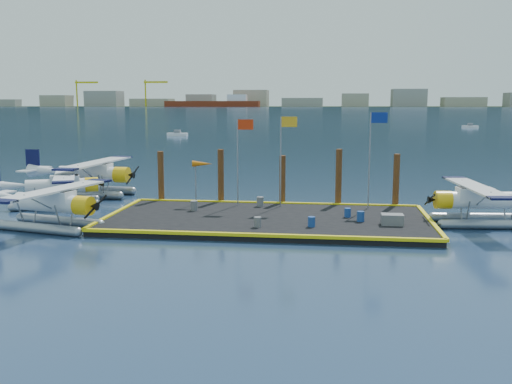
# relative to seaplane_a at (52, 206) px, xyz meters

# --- Properties ---
(ground) EXTENTS (4000.00, 4000.00, 0.00)m
(ground) POSITION_rel_seaplane_a_xyz_m (12.64, 3.40, -1.44)
(ground) COLOR #19324B
(ground) RESTS_ON ground
(dock) EXTENTS (20.00, 10.00, 0.40)m
(dock) POSITION_rel_seaplane_a_xyz_m (12.64, 3.40, -1.24)
(dock) COLOR black
(dock) RESTS_ON ground
(dock_bumpers) EXTENTS (20.25, 10.25, 0.18)m
(dock_bumpers) POSITION_rel_seaplane_a_xyz_m (12.64, 3.40, -0.95)
(dock_bumpers) COLOR yellow
(dock_bumpers) RESTS_ON dock
(far_backdrop) EXTENTS (3050.00, 2050.00, 810.00)m
(far_backdrop) POSITION_rel_seaplane_a_xyz_m (252.55, 1740.92, 8.01)
(far_backdrop) COLOR black
(far_backdrop) RESTS_ON ground
(seaplane_a) EXTENTS (8.62, 9.34, 3.31)m
(seaplane_a) POSITION_rel_seaplane_a_xyz_m (0.00, 0.00, 0.00)
(seaplane_a) COLOR gray
(seaplane_a) RESTS_ON ground
(seaplane_b) EXTENTS (8.21, 8.62, 3.16)m
(seaplane_b) POSITION_rel_seaplane_a_xyz_m (-3.03, 7.30, -0.07)
(seaplane_b) COLOR gray
(seaplane_b) RESTS_ON ground
(seaplane_c) EXTENTS (9.51, 10.49, 3.72)m
(seaplane_c) POSITION_rel_seaplane_a_xyz_m (-2.64, 12.11, 0.18)
(seaplane_c) COLOR gray
(seaplane_c) RESTS_ON ground
(seaplane_d) EXTENTS (8.40, 9.27, 3.28)m
(seaplane_d) POSITION_rel_seaplane_a_xyz_m (25.78, 4.44, -0.01)
(seaplane_d) COLOR gray
(seaplane_d) RESTS_ON ground
(drum_0) EXTENTS (0.47, 0.47, 0.66)m
(drum_0) POSITION_rel_seaplane_a_xyz_m (7.54, 4.92, -0.71)
(drum_0) COLOR slate
(drum_0) RESTS_ON dock
(drum_1) EXTENTS (0.42, 0.42, 0.59)m
(drum_1) POSITION_rel_seaplane_a_xyz_m (15.49, 0.89, -0.75)
(drum_1) COLOR navy
(drum_1) RESTS_ON dock
(drum_2) EXTENTS (0.45, 0.45, 0.63)m
(drum_2) POSITION_rel_seaplane_a_xyz_m (18.40, 2.74, -0.73)
(drum_2) COLOR navy
(drum_2) RESTS_ON dock
(drum_3) EXTENTS (0.42, 0.42, 0.60)m
(drum_3) POSITION_rel_seaplane_a_xyz_m (12.38, 0.39, -0.74)
(drum_3) COLOR slate
(drum_3) RESTS_ON dock
(drum_4) EXTENTS (0.40, 0.40, 0.57)m
(drum_4) POSITION_rel_seaplane_a_xyz_m (17.66, 4.01, -0.76)
(drum_4) COLOR navy
(drum_4) RESTS_ON dock
(drum_5) EXTENTS (0.47, 0.47, 0.67)m
(drum_5) POSITION_rel_seaplane_a_xyz_m (11.74, 7.00, -0.71)
(drum_5) COLOR slate
(drum_5) RESTS_ON dock
(crate) EXTENTS (1.28, 0.85, 0.64)m
(crate) POSITION_rel_seaplane_a_xyz_m (20.20, 2.02, -0.72)
(crate) COLOR slate
(crate) RESTS_ON dock
(flagpole_red) EXTENTS (1.14, 0.08, 6.00)m
(flagpole_red) POSITION_rel_seaplane_a_xyz_m (10.35, 7.20, 2.95)
(flagpole_red) COLOR gray
(flagpole_red) RESTS_ON dock
(flagpole_yellow) EXTENTS (1.14, 0.08, 6.20)m
(flagpole_yellow) POSITION_rel_seaplane_a_xyz_m (13.34, 7.20, 3.07)
(flagpole_yellow) COLOR gray
(flagpole_yellow) RESTS_ON dock
(flagpole_blue) EXTENTS (1.14, 0.08, 6.50)m
(flagpole_blue) POSITION_rel_seaplane_a_xyz_m (19.34, 7.20, 3.24)
(flagpole_blue) COLOR gray
(flagpole_blue) RESTS_ON dock
(windsock) EXTENTS (1.40, 0.44, 3.12)m
(windsock) POSITION_rel_seaplane_a_xyz_m (7.61, 7.20, 1.79)
(windsock) COLOR gray
(windsock) RESTS_ON dock
(piling_0) EXTENTS (0.44, 0.44, 4.00)m
(piling_0) POSITION_rel_seaplane_a_xyz_m (4.14, 8.80, 0.56)
(piling_0) COLOR #3F2212
(piling_0) RESTS_ON ground
(piling_1) EXTENTS (0.44, 0.44, 4.20)m
(piling_1) POSITION_rel_seaplane_a_xyz_m (8.64, 8.80, 0.66)
(piling_1) COLOR #3F2212
(piling_1) RESTS_ON ground
(piling_2) EXTENTS (0.44, 0.44, 3.80)m
(piling_2) POSITION_rel_seaplane_a_xyz_m (13.14, 8.80, 0.46)
(piling_2) COLOR #3F2212
(piling_2) RESTS_ON ground
(piling_3) EXTENTS (0.44, 0.44, 4.30)m
(piling_3) POSITION_rel_seaplane_a_xyz_m (17.14, 8.80, 0.71)
(piling_3) COLOR #3F2212
(piling_3) RESTS_ON ground
(piling_4) EXTENTS (0.44, 0.44, 4.00)m
(piling_4) POSITION_rel_seaplane_a_xyz_m (21.14, 8.80, 0.56)
(piling_4) COLOR #3F2212
(piling_4) RESTS_ON ground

